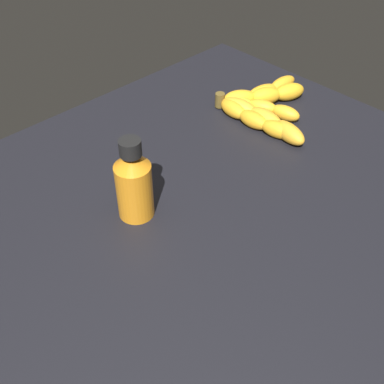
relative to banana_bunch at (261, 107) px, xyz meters
The scene contains 3 objects.
ground_plane 31.44cm from the banana_bunch, 160.85° to the right, with size 96.97×77.92×4.54cm, color black.
banana_bunch is the anchor object (origin of this frame).
honey_bottle 37.68cm from the banana_bunch, behind, with size 5.69×5.69×14.05cm.
Camera 1 is at (-39.80, -41.11, 53.27)cm, focal length 44.96 mm.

